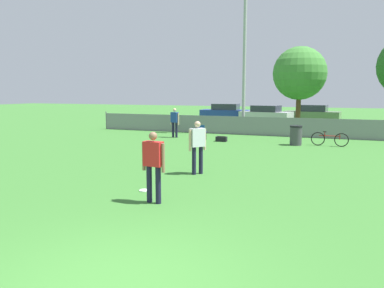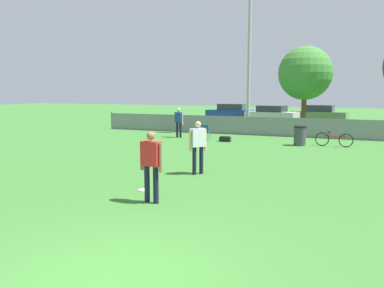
{
  "view_description": "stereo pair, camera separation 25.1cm",
  "coord_description": "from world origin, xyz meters",
  "px_view_note": "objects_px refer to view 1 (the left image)",
  "views": [
    {
      "loc": [
        2.65,
        -4.05,
        2.6
      ],
      "look_at": [
        -1.35,
        6.21,
        1.05
      ],
      "focal_mm": 35.0,
      "sensor_mm": 36.0,
      "label": 1
    },
    {
      "loc": [
        2.88,
        -3.96,
        2.6
      ],
      "look_at": [
        -1.35,
        6.21,
        1.05
      ],
      "focal_mm": 35.0,
      "sensor_mm": 36.0,
      "label": 2
    }
  ],
  "objects_px": {
    "tree_near_pole": "(300,73)",
    "bicycle_sideline": "(330,139)",
    "light_pole": "(245,41)",
    "frisbee_disc": "(144,190)",
    "trash_bin": "(296,135)",
    "parked_car_blue": "(226,112)",
    "spectator_in_blue": "(175,121)",
    "parked_car_silver": "(266,114)",
    "folding_chair_sideline": "(202,131)",
    "player_receiver_white": "(197,143)",
    "gear_bag_sideline": "(221,139)",
    "player_defender_red": "(153,162)",
    "parked_car_olive": "(312,114)"
  },
  "relations": [
    {
      "from": "light_pole",
      "to": "frisbee_disc",
      "type": "xyz_separation_m",
      "value": [
        0.76,
        -14.11,
        -5.55
      ]
    },
    {
      "from": "player_receiver_white",
      "to": "folding_chair_sideline",
      "type": "distance_m",
      "value": 8.35
    },
    {
      "from": "player_defender_red",
      "to": "light_pole",
      "type": "bearing_deg",
      "value": 101.97
    },
    {
      "from": "folding_chair_sideline",
      "to": "parked_car_blue",
      "type": "height_order",
      "value": "parked_car_blue"
    },
    {
      "from": "frisbee_disc",
      "to": "trash_bin",
      "type": "bearing_deg",
      "value": 74.54
    },
    {
      "from": "bicycle_sideline",
      "to": "gear_bag_sideline",
      "type": "height_order",
      "value": "bicycle_sideline"
    },
    {
      "from": "light_pole",
      "to": "player_defender_red",
      "type": "xyz_separation_m",
      "value": [
        1.48,
        -14.97,
        -4.58
      ]
    },
    {
      "from": "player_receiver_white",
      "to": "spectator_in_blue",
      "type": "bearing_deg",
      "value": 67.35
    },
    {
      "from": "player_defender_red",
      "to": "spectator_in_blue",
      "type": "xyz_separation_m",
      "value": [
        -4.65,
        11.71,
        -0.02
      ]
    },
    {
      "from": "parked_car_blue",
      "to": "player_defender_red",
      "type": "bearing_deg",
      "value": -79.62
    },
    {
      "from": "parked_car_silver",
      "to": "parked_car_olive",
      "type": "distance_m",
      "value": 4.01
    },
    {
      "from": "light_pole",
      "to": "folding_chair_sideline",
      "type": "xyz_separation_m",
      "value": [
        -1.35,
        -3.82,
        -5.08
      ]
    },
    {
      "from": "frisbee_disc",
      "to": "bicycle_sideline",
      "type": "distance_m",
      "value": 11.32
    },
    {
      "from": "tree_near_pole",
      "to": "parked_car_blue",
      "type": "height_order",
      "value": "tree_near_pole"
    },
    {
      "from": "player_receiver_white",
      "to": "gear_bag_sideline",
      "type": "xyz_separation_m",
      "value": [
        -1.55,
        7.75,
        -0.86
      ]
    },
    {
      "from": "light_pole",
      "to": "gear_bag_sideline",
      "type": "bearing_deg",
      "value": -92.83
    },
    {
      "from": "frisbee_disc",
      "to": "parked_car_olive",
      "type": "distance_m",
      "value": 25.0
    },
    {
      "from": "player_defender_red",
      "to": "frisbee_disc",
      "type": "distance_m",
      "value": 1.48
    },
    {
      "from": "bicycle_sideline",
      "to": "frisbee_disc",
      "type": "bearing_deg",
      "value": -109.55
    },
    {
      "from": "light_pole",
      "to": "player_receiver_white",
      "type": "distance_m",
      "value": 12.64
    },
    {
      "from": "tree_near_pole",
      "to": "parked_car_blue",
      "type": "distance_m",
      "value": 10.43
    },
    {
      "from": "player_defender_red",
      "to": "frisbee_disc",
      "type": "relative_size",
      "value": 6.14
    },
    {
      "from": "parked_car_blue",
      "to": "folding_chair_sideline",
      "type": "bearing_deg",
      "value": -81.01
    },
    {
      "from": "trash_bin",
      "to": "parked_car_olive",
      "type": "relative_size",
      "value": 0.2
    },
    {
      "from": "folding_chair_sideline",
      "to": "trash_bin",
      "type": "bearing_deg",
      "value": 177.77
    },
    {
      "from": "spectator_in_blue",
      "to": "parked_car_olive",
      "type": "xyz_separation_m",
      "value": [
        6.56,
        14.0,
        -0.25
      ]
    },
    {
      "from": "tree_near_pole",
      "to": "parked_car_olive",
      "type": "bearing_deg",
      "value": 86.5
    },
    {
      "from": "gear_bag_sideline",
      "to": "frisbee_disc",
      "type": "bearing_deg",
      "value": -84.64
    },
    {
      "from": "player_receiver_white",
      "to": "frisbee_disc",
      "type": "bearing_deg",
      "value": -154.79
    },
    {
      "from": "player_receiver_white",
      "to": "frisbee_disc",
      "type": "xyz_separation_m",
      "value": [
        -0.6,
        -2.4,
        -0.97
      ]
    },
    {
      "from": "trash_bin",
      "to": "gear_bag_sideline",
      "type": "bearing_deg",
      "value": -179.69
    },
    {
      "from": "tree_near_pole",
      "to": "frisbee_disc",
      "type": "distance_m",
      "value": 17.98
    },
    {
      "from": "spectator_in_blue",
      "to": "parked_car_silver",
      "type": "distance_m",
      "value": 12.59
    },
    {
      "from": "folding_chair_sideline",
      "to": "gear_bag_sideline",
      "type": "bearing_deg",
      "value": 172.42
    },
    {
      "from": "tree_near_pole",
      "to": "folding_chair_sideline",
      "type": "relative_size",
      "value": 6.7
    },
    {
      "from": "frisbee_disc",
      "to": "parked_car_blue",
      "type": "relative_size",
      "value": 0.06
    },
    {
      "from": "parked_car_silver",
      "to": "bicycle_sideline",
      "type": "bearing_deg",
      "value": -56.06
    },
    {
      "from": "folding_chair_sideline",
      "to": "parked_car_silver",
      "type": "height_order",
      "value": "parked_car_silver"
    },
    {
      "from": "bicycle_sideline",
      "to": "spectator_in_blue",
      "type": "bearing_deg",
      "value": -179.78
    },
    {
      "from": "folding_chair_sideline",
      "to": "parked_car_blue",
      "type": "xyz_separation_m",
      "value": [
        -2.78,
        14.2,
        0.23
      ]
    },
    {
      "from": "trash_bin",
      "to": "parked_car_silver",
      "type": "xyz_separation_m",
      "value": [
        -3.79,
        12.92,
        0.22
      ]
    },
    {
      "from": "folding_chair_sideline",
      "to": "tree_near_pole",
      "type": "bearing_deg",
      "value": -121.78
    },
    {
      "from": "light_pole",
      "to": "trash_bin",
      "type": "xyz_separation_m",
      "value": [
        3.57,
        -3.94,
        -5.09
      ]
    },
    {
      "from": "player_defender_red",
      "to": "parked_car_blue",
      "type": "bearing_deg",
      "value": 108.82
    },
    {
      "from": "tree_near_pole",
      "to": "bicycle_sideline",
      "type": "distance_m",
      "value": 8.1
    },
    {
      "from": "spectator_in_blue",
      "to": "light_pole",
      "type": "bearing_deg",
      "value": -121.14
    },
    {
      "from": "player_defender_red",
      "to": "gear_bag_sideline",
      "type": "distance_m",
      "value": 11.17
    },
    {
      "from": "folding_chair_sideline",
      "to": "player_receiver_white",
      "type": "bearing_deg",
      "value": 108.04
    },
    {
      "from": "bicycle_sideline",
      "to": "parked_car_silver",
      "type": "bearing_deg",
      "value": 115.95
    },
    {
      "from": "light_pole",
      "to": "gear_bag_sideline",
      "type": "xyz_separation_m",
      "value": [
        -0.2,
        -3.96,
        -5.44
      ]
    }
  ]
}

